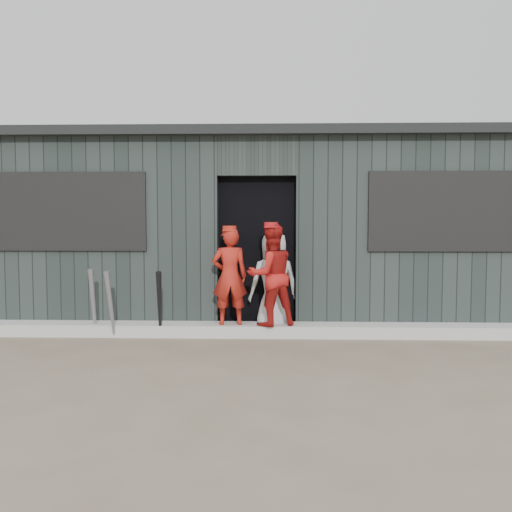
{
  "coord_description": "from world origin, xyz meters",
  "views": [
    {
      "loc": [
        0.23,
        -5.19,
        1.49
      ],
      "look_at": [
        0.0,
        1.8,
        1.0
      ],
      "focal_mm": 40.0,
      "sensor_mm": 36.0,
      "label": 1
    }
  ],
  "objects_px": {
    "bat_mid": "(111,305)",
    "bat_right": "(160,305)",
    "bat_left": "(93,303)",
    "dugout": "(260,229)",
    "player_grey_back": "(274,283)",
    "player_red_right": "(271,275)",
    "player_red_left": "(230,276)"
  },
  "relations": [
    {
      "from": "bat_right",
      "to": "player_grey_back",
      "type": "xyz_separation_m",
      "value": [
        1.38,
        0.43,
        0.22
      ]
    },
    {
      "from": "player_red_right",
      "to": "bat_mid",
      "type": "bearing_deg",
      "value": -17.17
    },
    {
      "from": "dugout",
      "to": "player_grey_back",
      "type": "bearing_deg",
      "value": -81.61
    },
    {
      "from": "bat_mid",
      "to": "player_red_left",
      "type": "bearing_deg",
      "value": 8.72
    },
    {
      "from": "player_red_left",
      "to": "dugout",
      "type": "xyz_separation_m",
      "value": [
        0.32,
        1.72,
        0.54
      ]
    },
    {
      "from": "bat_left",
      "to": "player_grey_back",
      "type": "xyz_separation_m",
      "value": [
        2.22,
        0.33,
        0.22
      ]
    },
    {
      "from": "bat_mid",
      "to": "bat_right",
      "type": "relative_size",
      "value": 0.99
    },
    {
      "from": "bat_mid",
      "to": "bat_right",
      "type": "bearing_deg",
      "value": 1.7
    },
    {
      "from": "player_red_left",
      "to": "bat_left",
      "type": "bearing_deg",
      "value": -4.72
    },
    {
      "from": "bat_mid",
      "to": "player_red_right",
      "type": "bearing_deg",
      "value": 5.27
    },
    {
      "from": "bat_mid",
      "to": "player_red_left",
      "type": "distance_m",
      "value": 1.48
    },
    {
      "from": "bat_left",
      "to": "player_red_left",
      "type": "height_order",
      "value": "player_red_left"
    },
    {
      "from": "bat_left",
      "to": "bat_mid",
      "type": "distance_m",
      "value": 0.28
    },
    {
      "from": "bat_right",
      "to": "player_red_right",
      "type": "distance_m",
      "value": 1.4
    },
    {
      "from": "bat_left",
      "to": "bat_mid",
      "type": "height_order",
      "value": "bat_left"
    },
    {
      "from": "player_red_left",
      "to": "bat_mid",
      "type": "bearing_deg",
      "value": 0.71
    },
    {
      "from": "player_red_right",
      "to": "dugout",
      "type": "height_order",
      "value": "dugout"
    },
    {
      "from": "player_grey_back",
      "to": "bat_left",
      "type": "bearing_deg",
      "value": -9.33
    },
    {
      "from": "player_grey_back",
      "to": "dugout",
      "type": "xyz_separation_m",
      "value": [
        -0.22,
        1.49,
        0.64
      ]
    },
    {
      "from": "bat_mid",
      "to": "player_red_right",
      "type": "height_order",
      "value": "player_red_right"
    },
    {
      "from": "bat_left",
      "to": "bat_mid",
      "type": "xyz_separation_m",
      "value": [
        0.25,
        -0.12,
        -0.01
      ]
    },
    {
      "from": "player_grey_back",
      "to": "bat_mid",
      "type": "bearing_deg",
      "value": -4.86
    },
    {
      "from": "bat_mid",
      "to": "player_grey_back",
      "type": "distance_m",
      "value": 2.03
    },
    {
      "from": "bat_left",
      "to": "player_red_left",
      "type": "bearing_deg",
      "value": 3.3
    },
    {
      "from": "player_red_right",
      "to": "bat_right",
      "type": "bearing_deg",
      "value": -15.6
    },
    {
      "from": "bat_right",
      "to": "player_red_right",
      "type": "bearing_deg",
      "value": 6.83
    },
    {
      "from": "bat_mid",
      "to": "player_grey_back",
      "type": "bearing_deg",
      "value": 12.86
    },
    {
      "from": "player_grey_back",
      "to": "dugout",
      "type": "distance_m",
      "value": 1.64
    },
    {
      "from": "dugout",
      "to": "bat_mid",
      "type": "bearing_deg",
      "value": -132.01
    },
    {
      "from": "bat_right",
      "to": "player_red_left",
      "type": "relative_size",
      "value": 0.72
    },
    {
      "from": "player_red_left",
      "to": "bat_right",
      "type": "bearing_deg",
      "value": 5.56
    },
    {
      "from": "bat_mid",
      "to": "bat_right",
      "type": "xyz_separation_m",
      "value": [
        0.59,
        0.02,
        -0.0
      ]
    }
  ]
}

